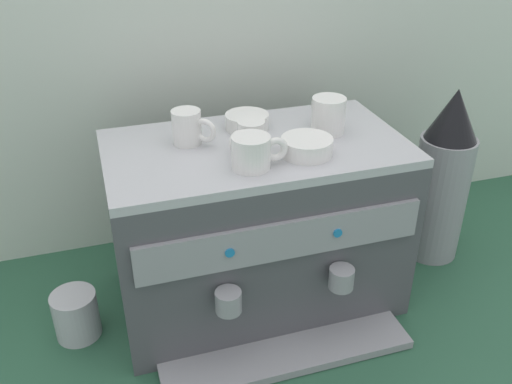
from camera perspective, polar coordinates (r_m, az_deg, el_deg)
ground_plane at (r=1.50m, az=-0.00°, el=-10.24°), size 4.00×4.00×0.00m
tiled_backsplash_wall at (r=1.57m, az=-4.08°, el=12.39°), size 2.80×0.03×0.99m
espresso_machine at (r=1.36m, az=0.06°, el=-3.48°), size 0.68×0.49×0.43m
ceramic_cup_0 at (r=1.32m, az=7.29°, el=7.83°), size 0.08×0.12×0.08m
ceramic_cup_1 at (r=1.26m, az=-6.90°, el=6.55°), size 0.09×0.09×0.08m
ceramic_cup_2 at (r=1.14m, az=-0.30°, el=4.09°), size 0.12×0.08×0.07m
ceramic_cup_3 at (r=1.22m, az=-0.62°, el=5.77°), size 0.09×0.07×0.06m
ceramic_bowl_0 at (r=1.34m, az=-0.92°, el=7.19°), size 0.10×0.10×0.04m
ceramic_bowl_1 at (r=1.21m, az=5.19°, el=4.62°), size 0.11×0.11×0.04m
coffee_grinder at (r=1.60m, az=18.44°, el=1.26°), size 0.15×0.15×0.49m
milk_pitcher at (r=1.41m, az=-17.86°, el=-11.82°), size 0.11×0.11×0.12m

